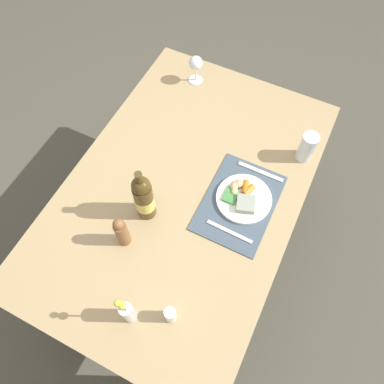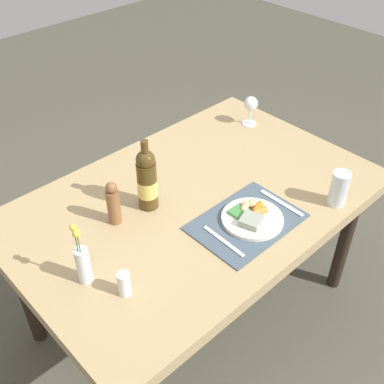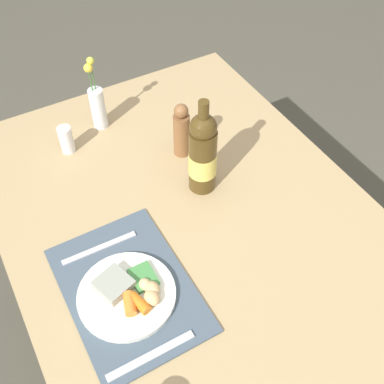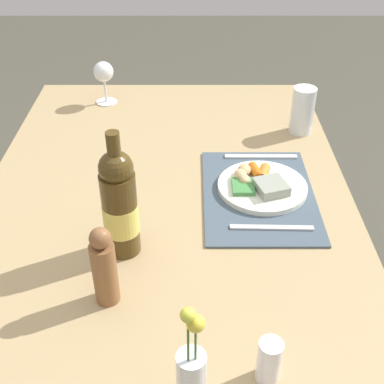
{
  "view_description": "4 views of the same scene",
  "coord_description": "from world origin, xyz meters",
  "views": [
    {
      "loc": [
        -0.67,
        -0.37,
        2.1
      ],
      "look_at": [
        -0.02,
        -0.05,
        0.75
      ],
      "focal_mm": 34.55,
      "sensor_mm": 36.0,
      "label": 1
    },
    {
      "loc": [
        -1.01,
        -1.06,
        1.92
      ],
      "look_at": [
        -0.01,
        0.0,
        0.75
      ],
      "focal_mm": 44.3,
      "sensor_mm": 36.0,
      "label": 2
    },
    {
      "loc": [
        0.62,
        -0.39,
        1.73
      ],
      "look_at": [
        -0.08,
        0.01,
        0.81
      ],
      "focal_mm": 44.37,
      "sensor_mm": 36.0,
      "label": 3
    },
    {
      "loc": [
        -1.02,
        -0.07,
        1.48
      ],
      "look_at": [
        -0.07,
        -0.07,
        0.8
      ],
      "focal_mm": 47.09,
      "sensor_mm": 36.0,
      "label": 4
    }
  ],
  "objects": [
    {
      "name": "ground_plane",
      "position": [
        0.0,
        0.0,
        0.0
      ],
      "size": [
        8.0,
        8.0,
        0.0
      ],
      "primitive_type": "plane",
      "color": "#4C4A3D"
    },
    {
      "name": "dining_table",
      "position": [
        0.0,
        0.0,
        0.64
      ],
      "size": [
        1.48,
        0.97,
        0.71
      ],
      "color": "tan",
      "rests_on": "ground_plane"
    },
    {
      "name": "placemat",
      "position": [
        0.04,
        -0.24,
        0.71
      ],
      "size": [
        0.41,
        0.29,
        0.01
      ],
      "primitive_type": "cube",
      "color": "#435360",
      "rests_on": "dining_table"
    },
    {
      "name": "dinner_plate",
      "position": [
        0.06,
        -0.25,
        0.73
      ],
      "size": [
        0.23,
        0.23,
        0.04
      ],
      "color": "white",
      "rests_on": "placemat"
    },
    {
      "name": "fork",
      "position": [
        -0.1,
        -0.26,
        0.72
      ],
      "size": [
        0.02,
        0.2,
        0.0
      ],
      "primitive_type": "cube",
      "rotation": [
        0.0,
        0.0,
        -0.03
      ],
      "color": "silver",
      "rests_on": "placemat"
    },
    {
      "name": "knife",
      "position": [
        0.22,
        -0.27,
        0.72
      ],
      "size": [
        0.02,
        0.21,
        0.0
      ],
      "primitive_type": "cube",
      "rotation": [
        0.0,
        0.0,
        -0.01
      ],
      "color": "silver",
      "rests_on": "placemat"
    },
    {
      "name": "flower_vase",
      "position": [
        -0.56,
        -0.07,
        0.79
      ],
      "size": [
        0.05,
        0.05,
        0.25
      ],
      "color": "silver",
      "rests_on": "dining_table"
    },
    {
      "name": "pepper_mill",
      "position": [
        -0.31,
        0.1,
        0.8
      ],
      "size": [
        0.05,
        0.05,
        0.18
      ],
      "color": "brown",
      "rests_on": "dining_table"
    },
    {
      "name": "salt_shaker",
      "position": [
        -0.49,
        -0.2,
        0.76
      ],
      "size": [
        0.04,
        0.04,
        0.09
      ],
      "primitive_type": "cylinder",
      "color": "white",
      "rests_on": "dining_table"
    },
    {
      "name": "wine_bottle",
      "position": [
        -0.17,
        0.09,
        0.84
      ],
      "size": [
        0.08,
        0.08,
        0.3
      ],
      "color": "#493715",
      "rests_on": "dining_table"
    }
  ]
}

